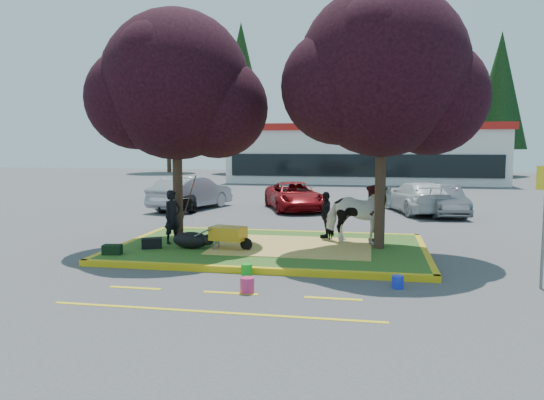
% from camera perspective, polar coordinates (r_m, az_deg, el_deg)
% --- Properties ---
extents(ground, '(90.00, 90.00, 0.00)m').
position_cam_1_polar(ground, '(14.54, -0.13, -5.50)').
color(ground, '#424244').
rests_on(ground, ground).
extents(median_island, '(8.00, 5.00, 0.15)m').
position_cam_1_polar(median_island, '(14.53, -0.13, -5.21)').
color(median_island, '#2B561A').
rests_on(median_island, ground).
extents(curb_near, '(8.30, 0.16, 0.15)m').
position_cam_1_polar(curb_near, '(12.06, -2.45, -7.55)').
color(curb_near, gold).
rests_on(curb_near, ground).
extents(curb_far, '(8.30, 0.16, 0.15)m').
position_cam_1_polar(curb_far, '(17.02, 1.50, -3.54)').
color(curb_far, gold).
rests_on(curb_far, ground).
extents(curb_left, '(0.16, 5.30, 0.15)m').
position_cam_1_polar(curb_left, '(15.79, -14.87, -4.50)').
color(curb_left, gold).
rests_on(curb_left, ground).
extents(curb_right, '(0.16, 5.30, 0.15)m').
position_cam_1_polar(curb_right, '(14.34, 16.17, -5.60)').
color(curb_right, gold).
rests_on(curb_right, ground).
extents(straw_bedding, '(4.20, 3.00, 0.01)m').
position_cam_1_polar(straw_bedding, '(14.41, 2.22, -4.98)').
color(straw_bedding, '#D8BA59').
rests_on(straw_bedding, median_island).
extents(tree_purple_left, '(5.06, 4.20, 6.51)m').
position_cam_1_polar(tree_purple_left, '(15.44, -10.25, 11.34)').
color(tree_purple_left, black).
rests_on(tree_purple_left, median_island).
extents(tree_purple_right, '(5.30, 4.40, 6.82)m').
position_cam_1_polar(tree_purple_right, '(14.27, 11.89, 12.56)').
color(tree_purple_right, black).
rests_on(tree_purple_right, median_island).
extents(fire_lane_stripe_a, '(1.10, 0.12, 0.01)m').
position_cam_1_polar(fire_lane_stripe_a, '(11.23, -14.50, -9.14)').
color(fire_lane_stripe_a, yellow).
rests_on(fire_lane_stripe_a, ground).
extents(fire_lane_stripe_b, '(1.10, 0.12, 0.01)m').
position_cam_1_polar(fire_lane_stripe_b, '(10.56, -4.48, -9.95)').
color(fire_lane_stripe_b, yellow).
rests_on(fire_lane_stripe_b, ground).
extents(fire_lane_stripe_c, '(1.10, 0.12, 0.01)m').
position_cam_1_polar(fire_lane_stripe_c, '(10.24, 6.57, -10.49)').
color(fire_lane_stripe_c, yellow).
rests_on(fire_lane_stripe_c, ground).
extents(fire_lane_long, '(6.00, 0.10, 0.01)m').
position_cam_1_polar(fire_lane_long, '(9.46, -6.43, -11.89)').
color(fire_lane_long, yellow).
rests_on(fire_lane_long, ground).
extents(retail_building, '(20.40, 8.40, 4.40)m').
position_cam_1_polar(retail_building, '(41.99, 9.81, 5.05)').
color(retail_building, silver).
rests_on(retail_building, ground).
extents(treeline, '(46.58, 7.80, 14.63)m').
position_cam_1_polar(treeline, '(51.85, 9.24, 11.30)').
color(treeline, black).
rests_on(treeline, ground).
extents(cow, '(2.11, 1.31, 1.65)m').
position_cam_1_polar(cow, '(14.81, 9.24, -1.54)').
color(cow, white).
rests_on(cow, median_island).
extents(calf, '(1.12, 0.84, 0.43)m').
position_cam_1_polar(calf, '(14.30, -8.69, -4.27)').
color(calf, black).
rests_on(calf, median_island).
extents(handler, '(0.59, 0.65, 1.49)m').
position_cam_1_polar(handler, '(14.99, -10.64, -1.79)').
color(handler, black).
rests_on(handler, median_island).
extents(visitor_a, '(0.63, 0.80, 1.63)m').
position_cam_1_polar(visitor_a, '(14.96, 10.68, -1.53)').
color(visitor_a, '#3F1216').
rests_on(visitor_a, median_island).
extents(visitor_b, '(0.38, 0.83, 1.38)m').
position_cam_1_polar(visitor_b, '(15.63, 5.82, -1.60)').
color(visitor_b, black).
rests_on(visitor_b, median_island).
extents(wheelbarrow, '(1.61, 0.72, 0.61)m').
position_cam_1_polar(wheelbarrow, '(13.94, -4.72, -3.64)').
color(wheelbarrow, black).
rests_on(wheelbarrow, median_island).
extents(gear_bag_dark, '(0.60, 0.47, 0.27)m').
position_cam_1_polar(gear_bag_dark, '(14.47, -12.80, -4.56)').
color(gear_bag_dark, black).
rests_on(gear_bag_dark, median_island).
extents(gear_bag_green, '(0.50, 0.36, 0.24)m').
position_cam_1_polar(gear_bag_green, '(13.94, -16.81, -5.12)').
color(gear_bag_green, black).
rests_on(gear_bag_green, median_island).
extents(bucket_green, '(0.29, 0.29, 0.27)m').
position_cam_1_polar(bucket_green, '(11.84, -2.74, -7.52)').
color(bucket_green, green).
rests_on(bucket_green, ground).
extents(bucket_pink, '(0.36, 0.36, 0.30)m').
position_cam_1_polar(bucket_pink, '(10.54, -2.69, -9.13)').
color(bucket_pink, '#CB2D61').
rests_on(bucket_pink, ground).
extents(bucket_blue, '(0.30, 0.30, 0.26)m').
position_cam_1_polar(bucket_blue, '(11.14, 13.36, -8.57)').
color(bucket_blue, '#1A2FD4').
rests_on(bucket_blue, ground).
extents(car_black, '(2.24, 4.18, 1.35)m').
position_cam_1_polar(car_black, '(24.00, -9.57, 0.62)').
color(car_black, black).
rests_on(car_black, ground).
extents(car_silver, '(2.82, 4.73, 1.47)m').
position_cam_1_polar(car_silver, '(23.99, -8.68, 0.77)').
color(car_silver, gray).
rests_on(car_silver, ground).
extents(car_red, '(3.49, 4.89, 1.24)m').
position_cam_1_polar(car_red, '(23.48, 2.39, 0.43)').
color(car_red, maroon).
rests_on(car_red, ground).
extents(car_white, '(2.94, 4.85, 1.31)m').
position_cam_1_polar(car_white, '(23.25, 15.36, 0.27)').
color(car_white, silver).
rests_on(car_white, ground).
extents(car_grey, '(1.79, 3.88, 1.23)m').
position_cam_1_polar(car_grey, '(22.74, 17.93, -0.04)').
color(car_grey, '#585B5F').
rests_on(car_grey, ground).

